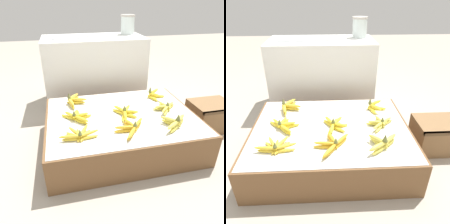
# 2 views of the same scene
# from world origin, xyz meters

# --- Properties ---
(ground_plane) EXTENTS (10.00, 10.00, 0.00)m
(ground_plane) POSITION_xyz_m (0.00, 0.00, 0.00)
(ground_plane) COLOR #A89E8E
(display_platform) EXTENTS (1.13, 0.87, 0.26)m
(display_platform) POSITION_xyz_m (0.00, 0.00, 0.13)
(display_platform) COLOR brown
(display_platform) RESTS_ON ground_plane
(back_vendor_table) EXTENTS (1.03, 0.52, 0.69)m
(back_vendor_table) POSITION_xyz_m (-0.06, 0.88, 0.35)
(back_vendor_table) COLOR white
(back_vendor_table) RESTS_ON ground_plane
(wooden_crate) EXTENTS (0.35, 0.29, 0.24)m
(wooden_crate) POSITION_xyz_m (0.84, 0.06, 0.12)
(wooden_crate) COLOR olive
(wooden_crate) RESTS_ON ground_plane
(banana_bunch_front_left) EXTENTS (0.26, 0.16, 0.08)m
(banana_bunch_front_left) POSITION_xyz_m (-0.34, -0.24, 0.28)
(banana_bunch_front_left) COLOR gold
(banana_bunch_front_left) RESTS_ON display_platform
(banana_bunch_front_midleft) EXTENTS (0.24, 0.25, 0.08)m
(banana_bunch_front_midleft) POSITION_xyz_m (0.01, -0.23, 0.28)
(banana_bunch_front_midleft) COLOR gold
(banana_bunch_front_midleft) RESTS_ON display_platform
(banana_bunch_front_midright) EXTENTS (0.22, 0.19, 0.10)m
(banana_bunch_front_midright) POSITION_xyz_m (0.32, -0.25, 0.29)
(banana_bunch_front_midright) COLOR #DBCC4C
(banana_bunch_front_midright) RESTS_ON display_platform
(banana_bunch_middle_left) EXTENTS (0.23, 0.23, 0.09)m
(banana_bunch_middle_left) POSITION_xyz_m (-0.34, 0.00, 0.28)
(banana_bunch_middle_left) COLOR yellow
(banana_bunch_middle_left) RESTS_ON display_platform
(banana_bunch_middle_midleft) EXTENTS (0.19, 0.23, 0.09)m
(banana_bunch_middle_midleft) POSITION_xyz_m (0.03, -0.01, 0.28)
(banana_bunch_middle_midleft) COLOR yellow
(banana_bunch_middle_midleft) RESTS_ON display_platform
(banana_bunch_middle_midright) EXTENTS (0.21, 0.20, 0.08)m
(banana_bunch_middle_midright) POSITION_xyz_m (0.36, -0.01, 0.28)
(banana_bunch_middle_midright) COLOR #DBCC4C
(banana_bunch_middle_midright) RESTS_ON display_platform
(banana_bunch_back_left) EXTENTS (0.17, 0.25, 0.10)m
(banana_bunch_back_left) POSITION_xyz_m (-0.34, 0.27, 0.29)
(banana_bunch_back_left) COLOR gold
(banana_bunch_back_left) RESTS_ON display_platform
(banana_bunch_back_midright) EXTENTS (0.16, 0.20, 0.10)m
(banana_bunch_back_midright) POSITION_xyz_m (0.36, 0.24, 0.29)
(banana_bunch_back_midright) COLOR yellow
(banana_bunch_back_midright) RESTS_ON display_platform
(glass_jar) EXTENTS (0.15, 0.15, 0.19)m
(glass_jar) POSITION_xyz_m (0.32, 0.98, 0.79)
(glass_jar) COLOR silver
(glass_jar) RESTS_ON back_vendor_table
(foam_tray_white) EXTENTS (0.27, 0.18, 0.02)m
(foam_tray_white) POSITION_xyz_m (0.02, 0.92, 0.70)
(foam_tray_white) COLOR white
(foam_tray_white) RESTS_ON back_vendor_table
(foam_tray_dark) EXTENTS (0.27, 0.17, 0.02)m
(foam_tray_dark) POSITION_xyz_m (-0.33, 0.86, 0.70)
(foam_tray_dark) COLOR white
(foam_tray_dark) RESTS_ON back_vendor_table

